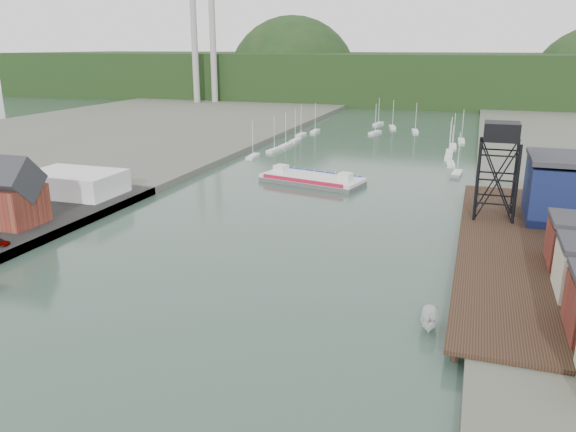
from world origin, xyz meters
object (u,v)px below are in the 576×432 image
Objects in this scene: harbor_building at (3,197)px; lift_tower at (501,138)px; chain_ferry at (312,179)px; motorboat at (429,320)px.

harbor_building is 82.49m from lift_tower.
lift_tower is 0.65× the size of chain_ferry.
chain_ferry is 4.72× the size of motorboat.
harbor_building is 71.25m from motorboat.
motorboat is at bearing -9.65° from harbor_building.
lift_tower is 3.07× the size of motorboat.
chain_ferry is (-38.43, 22.11, -14.69)m from lift_tower.
harbor_building is 0.76× the size of lift_tower.
chain_ferry is (38.57, 50.11, -5.13)m from harbor_building.
harbor_building is at bearing 167.81° from motorboat.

